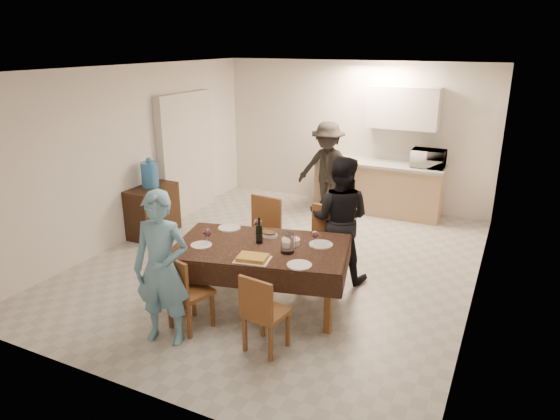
{
  "coord_description": "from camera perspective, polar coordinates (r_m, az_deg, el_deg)",
  "views": [
    {
      "loc": [
        2.75,
        -5.73,
        2.93
      ],
      "look_at": [
        0.11,
        -0.3,
        0.87
      ],
      "focal_mm": 32.0,
      "sensor_mm": 36.0,
      "label": 1
    }
  ],
  "objects": [
    {
      "name": "wine_glass_b",
      "position": [
        5.56,
        4.05,
        -3.23
      ],
      "size": [
        0.08,
        0.08,
        0.19
      ],
      "primitive_type": null,
      "color": "white",
      "rests_on": "dining_table"
    },
    {
      "name": "person_far",
      "position": [
        6.28,
        6.79,
        -1.04
      ],
      "size": [
        0.86,
        0.71,
        1.62
      ],
      "primitive_type": "imported",
      "rotation": [
        0.0,
        0.0,
        3.27
      ],
      "color": "black",
      "rests_on": "floor"
    },
    {
      "name": "mushroom_dish",
      "position": [
        5.85,
        -1.31,
        -2.86
      ],
      "size": [
        0.2,
        0.2,
        0.04
      ],
      "primitive_type": "cylinder",
      "color": "silver",
      "rests_on": "dining_table"
    },
    {
      "name": "water_pitcher",
      "position": [
        5.37,
        0.87,
        -3.81
      ],
      "size": [
        0.14,
        0.14,
        0.22
      ],
      "primitive_type": "cylinder",
      "color": "white",
      "rests_on": "dining_table"
    },
    {
      "name": "plate_far_left",
      "position": [
        6.12,
        -5.82,
        -2.04
      ],
      "size": [
        0.27,
        0.27,
        0.02
      ],
      "primitive_type": "cylinder",
      "color": "silver",
      "rests_on": "dining_table"
    },
    {
      "name": "person_near",
      "position": [
        5.07,
        -13.36,
        -6.56
      ],
      "size": [
        0.65,
        0.51,
        1.59
      ],
      "primitive_type": "imported",
      "rotation": [
        0.0,
        0.0,
        0.24
      ],
      "color": "#6297B5",
      "rests_on": "floor"
    },
    {
      "name": "water_jug",
      "position": [
        7.91,
        -14.66,
        3.93
      ],
      "size": [
        0.26,
        0.26,
        0.39
      ],
      "primitive_type": "cylinder",
      "color": "#3886D0",
      "rests_on": "console"
    },
    {
      "name": "wall_right",
      "position": [
        5.96,
        22.49,
        1.52
      ],
      "size": [
        0.02,
        6.0,
        2.6
      ],
      "primitive_type": "cube",
      "color": "silver",
      "rests_on": "floor"
    },
    {
      "name": "savoury_tart",
      "position": [
        5.24,
        -3.16,
        -5.47
      ],
      "size": [
        0.41,
        0.33,
        0.05
      ],
      "primitive_type": "cube",
      "rotation": [
        0.0,
        0.0,
        0.19
      ],
      "color": "gold",
      "rests_on": "dining_table"
    },
    {
      "name": "chair_near_left",
      "position": [
        5.29,
        -10.79,
        -8.58
      ],
      "size": [
        0.48,
        0.48,
        0.46
      ],
      "rotation": [
        0.0,
        0.0,
        -0.27
      ],
      "color": "brown",
      "rests_on": "floor"
    },
    {
      "name": "salad_bowl",
      "position": [
        5.62,
        1.4,
        -3.62
      ],
      "size": [
        0.18,
        0.18,
        0.07
      ],
      "primitive_type": "cylinder",
      "color": "silver",
      "rests_on": "dining_table"
    },
    {
      "name": "wine_glass_a",
      "position": [
        5.63,
        -8.33,
        -3.02
      ],
      "size": [
        0.09,
        0.09,
        0.2
      ],
      "primitive_type": null,
      "color": "white",
      "rests_on": "dining_table"
    },
    {
      "name": "chair_far_left",
      "position": [
        6.39,
        -2.96,
        -2.48
      ],
      "size": [
        0.49,
        0.49,
        0.54
      ],
      "rotation": [
        0.0,
        0.0,
        3.04
      ],
      "color": "brown",
      "rests_on": "floor"
    },
    {
      "name": "wine_bottle",
      "position": [
        5.61,
        -2.4,
        -2.35
      ],
      "size": [
        0.08,
        0.08,
        0.31
      ],
      "primitive_type": null,
      "color": "black",
      "rests_on": "dining_table"
    },
    {
      "name": "microwave",
      "position": [
        8.71,
        16.61,
        5.67
      ],
      "size": [
        0.54,
        0.37,
        0.3
      ],
      "primitive_type": "imported",
      "rotation": [
        0.0,
        0.0,
        3.14
      ],
      "color": "silver",
      "rests_on": "kitchen_worktop"
    },
    {
      "name": "kitchen_base_cabinet",
      "position": [
        9.03,
        11.13,
        2.41
      ],
      "size": [
        2.2,
        0.6,
        0.86
      ],
      "primitive_type": "cube",
      "color": "tan",
      "rests_on": "floor"
    },
    {
      "name": "chair_far_right",
      "position": [
        6.03,
        4.57,
        -3.81
      ],
      "size": [
        0.46,
        0.46,
        0.54
      ],
      "rotation": [
        0.0,
        0.0,
        3.13
      ],
      "color": "brown",
      "rests_on": "floor"
    },
    {
      "name": "ceiling",
      "position": [
        6.36,
        0.28,
        15.88
      ],
      "size": [
        5.0,
        6.0,
        0.02
      ],
      "primitive_type": "cube",
      "color": "white",
      "rests_on": "wall_back"
    },
    {
      "name": "kitchen_worktop",
      "position": [
        8.91,
        11.31,
        5.22
      ],
      "size": [
        2.24,
        0.64,
        0.05
      ],
      "primitive_type": "cube",
      "color": "#9E9F9B",
      "rests_on": "kitchen_base_cabinet"
    },
    {
      "name": "wall_left",
      "position": [
        7.94,
        -16.33,
        6.24
      ],
      "size": [
        0.02,
        6.0,
        2.6
      ],
      "primitive_type": "cube",
      "color": "silver",
      "rests_on": "floor"
    },
    {
      "name": "console",
      "position": [
        8.07,
        -14.32,
        -0.09
      ],
      "size": [
        0.42,
        0.85,
        0.78
      ],
      "primitive_type": "cube",
      "color": "black",
      "rests_on": "floor"
    },
    {
      "name": "plate_far_right",
      "position": [
        5.62,
        4.7,
        -3.95
      ],
      "size": [
        0.27,
        0.27,
        0.02
      ],
      "primitive_type": "cylinder",
      "color": "silver",
      "rests_on": "dining_table"
    },
    {
      "name": "upper_cabinet",
      "position": [
        8.81,
        13.87,
        11.28
      ],
      "size": [
        1.2,
        0.34,
        0.7
      ],
      "primitive_type": "cube",
      "color": "silver",
      "rests_on": "wall_back"
    },
    {
      "name": "plate_near_right",
      "position": [
        5.11,
        2.22,
        -6.31
      ],
      "size": [
        0.26,
        0.26,
        0.01
      ],
      "primitive_type": "cylinder",
      "color": "silver",
      "rests_on": "dining_table"
    },
    {
      "name": "chair_near_right",
      "position": [
        4.86,
        -2.03,
        -11.0
      ],
      "size": [
        0.42,
        0.43,
        0.45
      ],
      "rotation": [
        0.0,
        0.0,
        -0.13
      ],
      "color": "brown",
      "rests_on": "floor"
    },
    {
      "name": "dining_table",
      "position": [
        5.62,
        -2.16,
        -4.39
      ],
      "size": [
        2.13,
        1.54,
        0.75
      ],
      "rotation": [
        0.0,
        0.0,
        0.24
      ],
      "color": "black",
      "rests_on": "floor"
    },
    {
      "name": "plate_near_left",
      "position": [
        5.66,
        -8.99,
        -3.98
      ],
      "size": [
        0.24,
        0.24,
        0.01
      ],
      "primitive_type": "cylinder",
      "color": "silver",
      "rests_on": "dining_table"
    },
    {
      "name": "wall_back",
      "position": [
        9.29,
        8.39,
        8.55
      ],
      "size": [
        5.0,
        0.02,
        2.6
      ],
      "primitive_type": "cube",
      "color": "silver",
      "rests_on": "floor"
    },
    {
      "name": "floor",
      "position": [
        6.99,
        0.25,
        -5.91
      ],
      "size": [
        5.0,
        6.0,
        0.02
      ],
      "primitive_type": "cube",
      "color": "#AFAFAA",
      "rests_on": "ground"
    },
    {
      "name": "wall_front",
      "position": [
        4.2,
        -17.83,
        -4.93
      ],
      "size": [
        5.0,
        0.02,
        2.6
      ],
      "primitive_type": "cube",
      "color": "silver",
      "rests_on": "floor"
    },
    {
      "name": "wine_glass_c",
      "position": [
        5.9,
        -2.53,
        -1.8
      ],
      "size": [
        0.09,
        0.09,
        0.2
      ],
      "primitive_type": null,
      "color": "white",
      "rests_on": "dining_table"
    },
    {
      "name": "stub_partition",
      "position": [
        8.84,
        -10.63,
        6.25
      ],
      "size": [
        0.15,
        1.4,
        2.1
      ],
      "primitive_type": "cube",
      "color": "beige",
      "rests_on": "floor"
    },
    {
      "name": "person_kitchen",
      "position": [
        8.74,
        5.43,
        4.75
      ],
      "size": [
        1.05,
        0.6,
        1.62
      ],
      "primitive_type": "imported",
      "color": "black",
      "rests_on": "floor"
    }
  ]
}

